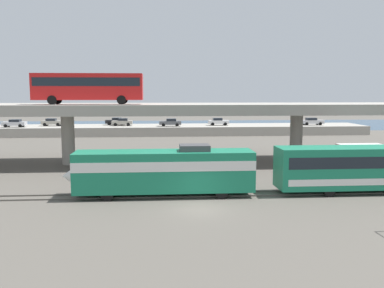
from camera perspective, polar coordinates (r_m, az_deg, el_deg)
ground_plane at (r=30.59m, az=1.16°, el=-8.83°), size 260.00×260.00×0.00m
rail_strip_near at (r=33.74m, az=0.62°, el=-7.21°), size 110.00×0.12×0.12m
rail_strip_far at (r=35.11m, az=0.42°, el=-6.64°), size 110.00×0.12×0.12m
train_locomotive at (r=33.86m, az=-4.98°, el=-3.49°), size 15.32×3.04×4.18m
highway_overpass at (r=49.41m, az=-1.05°, el=4.65°), size 96.00×10.19×7.05m
transit_bus_on_overpass at (r=48.21m, az=-13.95°, el=7.73°), size 12.00×2.68×3.40m
service_truck_west at (r=46.25m, az=21.11°, el=-1.80°), size 6.80×2.46×3.04m
pier_parking_lot at (r=84.67m, az=-2.40°, el=1.96°), size 76.99×10.20×1.76m
parked_car_0 at (r=84.72m, az=-9.49°, el=3.00°), size 4.05×1.89×1.50m
parked_car_1 at (r=87.75m, az=-18.56°, el=2.86°), size 4.13×1.88×1.50m
parked_car_2 at (r=88.75m, az=16.06°, el=3.00°), size 4.53×1.84×1.50m
parked_car_3 at (r=87.16m, az=-23.09°, el=2.64°), size 4.39×1.91×1.50m
parked_car_4 at (r=84.88m, az=3.61°, el=3.08°), size 4.16×1.83×1.50m
parked_car_5 at (r=82.56m, az=-2.98°, el=2.98°), size 4.30×1.96×1.50m
parked_car_6 at (r=87.22m, az=-10.34°, el=3.09°), size 4.16×1.98×1.50m
harbor_water at (r=107.65m, az=-2.81°, el=2.57°), size 140.00×36.00×0.01m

